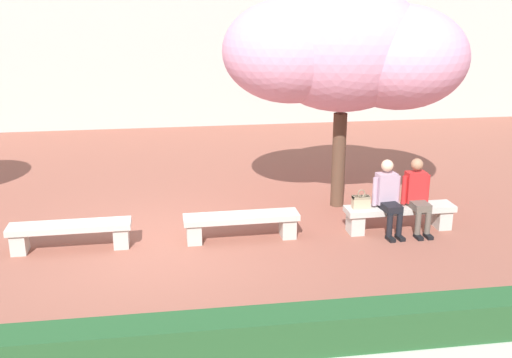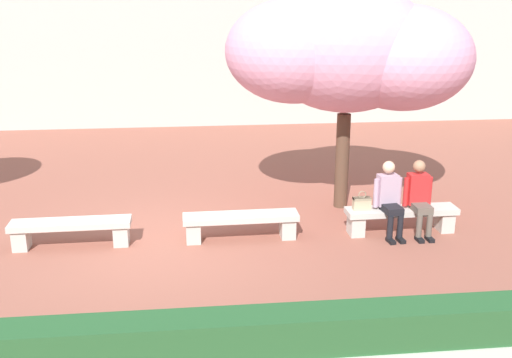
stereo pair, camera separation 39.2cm
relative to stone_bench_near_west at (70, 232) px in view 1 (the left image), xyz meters
name	(u,v)px [view 1 (the left image)]	position (x,y,z in m)	size (l,w,h in m)	color
ground_plane	(158,244)	(1.40, 0.00, -0.31)	(100.00, 100.00, 0.00)	#8E5142
stone_bench_near_west	(70,232)	(0.00, 0.00, 0.00)	(1.95, 0.44, 0.45)	#BCB7AD
stone_bench_center	(241,222)	(2.80, 0.00, 0.00)	(1.95, 0.44, 0.45)	#BCB7AD
stone_bench_near_east	(400,214)	(5.59, 0.00, 0.00)	(1.95, 0.44, 0.45)	#BCB7AD
person_seated_left	(388,194)	(5.34, -0.05, 0.39)	(0.51, 0.71, 1.29)	black
person_seated_right	(417,193)	(5.86, -0.05, 0.39)	(0.51, 0.69, 1.29)	black
handbag	(361,201)	(4.88, 0.00, 0.27)	(0.30, 0.15, 0.34)	tan
cherry_tree_main	(346,52)	(4.91, 1.37, 2.68)	(4.46, 2.83, 4.20)	#513828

